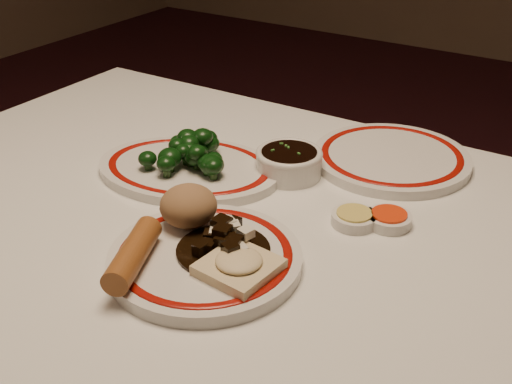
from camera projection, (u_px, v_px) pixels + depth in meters
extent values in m
cube|color=white|center=(213.00, 238.00, 0.90)|extent=(1.20, 0.90, 0.04)
cylinder|color=black|center=(135.00, 228.00, 1.63)|extent=(0.06, 0.06, 0.71)
cylinder|color=silver|center=(205.00, 259.00, 0.81)|extent=(0.29, 0.29, 0.02)
torus|color=maroon|center=(205.00, 254.00, 0.80)|extent=(0.26, 0.26, 0.00)
ellipsoid|color=#9A6E48|center=(188.00, 206.00, 0.85)|extent=(0.08, 0.08, 0.06)
cylinder|color=#955524|center=(133.00, 254.00, 0.77)|extent=(0.08, 0.13, 0.03)
cube|color=beige|center=(239.00, 267.00, 0.77)|extent=(0.09, 0.09, 0.01)
ellipsoid|color=beige|center=(239.00, 260.00, 0.76)|extent=(0.06, 0.06, 0.02)
cylinder|color=black|center=(223.00, 250.00, 0.81)|extent=(0.12, 0.12, 0.00)
cube|color=black|center=(244.00, 266.00, 0.77)|extent=(0.02, 0.02, 0.02)
cube|color=black|center=(200.00, 249.00, 0.79)|extent=(0.02, 0.02, 0.02)
cube|color=black|center=(230.00, 250.00, 0.78)|extent=(0.02, 0.02, 0.02)
cube|color=black|center=(211.00, 237.00, 0.82)|extent=(0.02, 0.02, 0.02)
cube|color=black|center=(223.00, 234.00, 0.80)|extent=(0.02, 0.02, 0.02)
cube|color=black|center=(225.00, 243.00, 0.80)|extent=(0.03, 0.03, 0.02)
cube|color=black|center=(222.00, 235.00, 0.82)|extent=(0.03, 0.03, 0.02)
cube|color=black|center=(230.00, 240.00, 0.80)|extent=(0.02, 0.02, 0.02)
cube|color=black|center=(234.00, 224.00, 0.84)|extent=(0.02, 0.02, 0.02)
cube|color=black|center=(225.00, 233.00, 0.82)|extent=(0.03, 0.03, 0.02)
cube|color=black|center=(234.00, 244.00, 0.79)|extent=(0.02, 0.02, 0.02)
cube|color=black|center=(237.00, 262.00, 0.77)|extent=(0.02, 0.02, 0.01)
cube|color=black|center=(208.00, 247.00, 0.80)|extent=(0.02, 0.02, 0.02)
cube|color=black|center=(222.00, 225.00, 0.82)|extent=(0.02, 0.02, 0.02)
cube|color=black|center=(229.00, 245.00, 0.80)|extent=(0.02, 0.02, 0.02)
cube|color=beige|center=(240.00, 251.00, 0.78)|extent=(0.02, 0.02, 0.01)
cube|color=beige|center=(233.00, 227.00, 0.82)|extent=(0.02, 0.02, 0.01)
cube|color=beige|center=(246.00, 233.00, 0.81)|extent=(0.02, 0.02, 0.01)
cube|color=beige|center=(228.00, 223.00, 0.83)|extent=(0.02, 0.02, 0.01)
cube|color=beige|center=(216.00, 234.00, 0.82)|extent=(0.02, 0.02, 0.01)
torus|color=maroon|center=(188.00, 165.00, 1.03)|extent=(0.32, 0.32, 0.00)
cylinder|color=#23471C|center=(214.00, 166.00, 1.01)|extent=(0.01, 0.01, 0.01)
ellipsoid|color=black|center=(214.00, 159.00, 1.01)|extent=(0.03, 0.03, 0.02)
cylinder|color=#23471C|center=(210.00, 151.00, 1.06)|extent=(0.01, 0.01, 0.01)
ellipsoid|color=black|center=(210.00, 143.00, 1.05)|extent=(0.03, 0.03, 0.03)
cylinder|color=#23471C|center=(207.00, 171.00, 0.99)|extent=(0.01, 0.01, 0.01)
ellipsoid|color=black|center=(207.00, 162.00, 0.99)|extent=(0.03, 0.03, 0.02)
cylinder|color=#23471C|center=(167.00, 173.00, 0.99)|extent=(0.01, 0.01, 0.01)
ellipsoid|color=black|center=(166.00, 164.00, 0.98)|extent=(0.03, 0.03, 0.02)
cylinder|color=#23471C|center=(186.00, 161.00, 1.03)|extent=(0.01, 0.01, 0.01)
ellipsoid|color=black|center=(186.00, 152.00, 1.02)|extent=(0.03, 0.03, 0.03)
cylinder|color=#23471C|center=(179.00, 150.00, 1.06)|extent=(0.01, 0.01, 0.01)
ellipsoid|color=black|center=(178.00, 142.00, 1.06)|extent=(0.03, 0.03, 0.02)
cylinder|color=#23471C|center=(214.00, 175.00, 0.98)|extent=(0.01, 0.01, 0.01)
ellipsoid|color=black|center=(213.00, 166.00, 0.97)|extent=(0.03, 0.03, 0.02)
cylinder|color=#23471C|center=(190.00, 163.00, 1.02)|extent=(0.01, 0.01, 0.01)
ellipsoid|color=black|center=(190.00, 154.00, 1.02)|extent=(0.03, 0.03, 0.03)
cylinder|color=#23471C|center=(170.00, 168.00, 1.00)|extent=(0.01, 0.01, 0.01)
ellipsoid|color=black|center=(170.00, 157.00, 1.00)|extent=(0.04, 0.04, 0.03)
cylinder|color=#23471C|center=(208.00, 148.00, 1.07)|extent=(0.01, 0.01, 0.02)
ellipsoid|color=black|center=(208.00, 138.00, 1.06)|extent=(0.03, 0.03, 0.03)
cylinder|color=#23471C|center=(212.00, 174.00, 0.99)|extent=(0.01, 0.01, 0.01)
ellipsoid|color=black|center=(212.00, 165.00, 0.98)|extent=(0.04, 0.04, 0.03)
cylinder|color=#23471C|center=(197.00, 166.00, 1.01)|extent=(0.01, 0.01, 0.01)
ellipsoid|color=black|center=(196.00, 156.00, 1.01)|extent=(0.04, 0.04, 0.03)
cylinder|color=#23471C|center=(207.00, 152.00, 1.06)|extent=(0.01, 0.01, 0.01)
ellipsoid|color=black|center=(207.00, 144.00, 1.05)|extent=(0.04, 0.04, 0.03)
cylinder|color=#23471C|center=(148.00, 167.00, 1.01)|extent=(0.01, 0.01, 0.01)
ellipsoid|color=black|center=(147.00, 159.00, 1.00)|extent=(0.03, 0.03, 0.02)
cylinder|color=#23471C|center=(189.00, 160.00, 1.03)|extent=(0.01, 0.01, 0.02)
ellipsoid|color=black|center=(188.00, 150.00, 1.02)|extent=(0.03, 0.03, 0.03)
cylinder|color=#23471C|center=(199.00, 158.00, 1.04)|extent=(0.01, 0.01, 0.01)
ellipsoid|color=black|center=(199.00, 151.00, 1.03)|extent=(0.03, 0.03, 0.02)
ellipsoid|color=black|center=(187.00, 137.00, 1.04)|extent=(0.03, 0.03, 0.03)
ellipsoid|color=black|center=(203.00, 137.00, 1.04)|extent=(0.03, 0.03, 0.03)
ellipsoid|color=black|center=(189.00, 144.00, 1.02)|extent=(0.03, 0.03, 0.03)
ellipsoid|color=black|center=(177.00, 145.00, 1.01)|extent=(0.03, 0.03, 0.02)
ellipsoid|color=black|center=(183.00, 151.00, 1.01)|extent=(0.03, 0.03, 0.02)
ellipsoid|color=black|center=(197.00, 152.00, 0.99)|extent=(0.03, 0.03, 0.02)
cylinder|color=silver|center=(289.00, 164.00, 1.02)|extent=(0.10, 0.10, 0.04)
cylinder|color=black|center=(289.00, 152.00, 1.01)|extent=(0.09, 0.09, 0.00)
cylinder|color=silver|center=(389.00, 220.00, 0.89)|extent=(0.06, 0.06, 0.02)
cylinder|color=red|center=(389.00, 214.00, 0.89)|extent=(0.05, 0.05, 0.00)
cylinder|color=silver|center=(354.00, 219.00, 0.90)|extent=(0.06, 0.06, 0.02)
cylinder|color=#D4BF57|center=(354.00, 213.00, 0.89)|extent=(0.05, 0.05, 0.00)
cylinder|color=silver|center=(391.00, 158.00, 1.06)|extent=(0.33, 0.33, 0.02)
torus|color=maroon|center=(392.00, 154.00, 1.06)|extent=(0.28, 0.28, 0.00)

